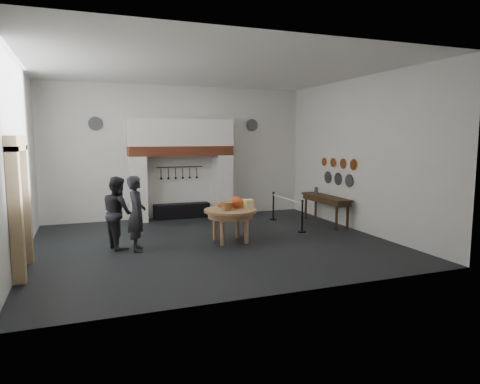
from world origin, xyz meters
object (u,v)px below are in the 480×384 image
object	(u,v)px
work_table	(230,211)
visitor_far	(118,213)
visitor_near	(137,214)
iron_range	(182,211)
barrier_post_far	(273,207)
barrier_post_near	(302,217)
side_table	(326,197)

from	to	relation	value
work_table	visitor_far	distance (m)	2.86
work_table	visitor_near	bearing A→B (deg)	-178.40
iron_range	visitor_far	size ratio (longest dim) A/B	1.05
barrier_post_far	visitor_far	bearing A→B (deg)	-158.74
barrier_post_far	visitor_near	bearing A→B (deg)	-153.20
work_table	visitor_far	size ratio (longest dim) A/B	0.77
work_table	barrier_post_near	xyz separation A→B (m)	(2.35, 0.35, -0.39)
visitor_far	barrier_post_near	distance (m)	5.21
visitor_near	visitor_far	size ratio (longest dim) A/B	1.02
visitor_near	barrier_post_far	world-z (taller)	visitor_near
barrier_post_far	barrier_post_near	bearing A→B (deg)	-90.00
side_table	work_table	bearing A→B (deg)	-162.24
work_table	barrier_post_near	distance (m)	2.41
iron_range	side_table	size ratio (longest dim) A/B	0.86
barrier_post_near	barrier_post_far	distance (m)	2.00
visitor_far	side_table	size ratio (longest dim) A/B	0.82
side_table	barrier_post_far	xyz separation A→B (m)	(-1.29, 1.18, -0.42)
iron_range	barrier_post_far	xyz separation A→B (m)	(2.81, -1.42, 0.20)
iron_range	visitor_near	xyz separation A→B (m)	(-1.97, -3.83, 0.67)
iron_range	visitor_far	world-z (taller)	visitor_far
work_table	barrier_post_far	bearing A→B (deg)	45.01
side_table	barrier_post_near	size ratio (longest dim) A/B	2.44
visitor_near	side_table	size ratio (longest dim) A/B	0.84
work_table	visitor_far	world-z (taller)	visitor_far
visitor_near	side_table	world-z (taller)	visitor_near
work_table	visitor_near	xyz separation A→B (m)	(-2.44, -0.07, 0.08)
iron_range	work_table	xyz separation A→B (m)	(0.46, -3.76, 0.59)
work_table	side_table	distance (m)	3.82
visitor_far	work_table	bearing A→B (deg)	-111.01
barrier_post_near	side_table	bearing A→B (deg)	32.35
visitor_far	barrier_post_near	size ratio (longest dim) A/B	2.01
work_table	barrier_post_far	xyz separation A→B (m)	(2.35, 2.35, -0.39)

